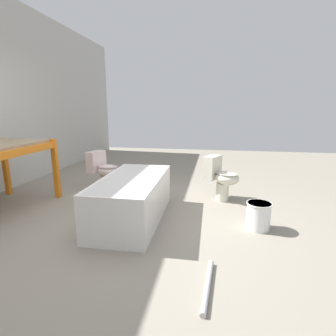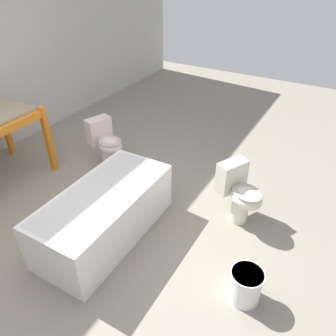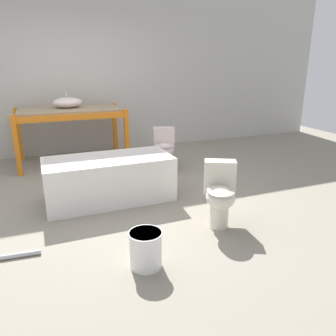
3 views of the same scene
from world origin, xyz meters
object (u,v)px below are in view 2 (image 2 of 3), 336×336
toilet_near (240,192)px  bucket_white (246,285)px  bathtub_main (105,211)px  toilet_far (106,142)px

toilet_near → bucket_white: 1.04m
bathtub_main → toilet_near: 1.43m
bathtub_main → bucket_white: bearing=-91.3°
toilet_near → bathtub_main: bearing=156.5°
toilet_far → bucket_white: 2.57m
bucket_white → toilet_near: bearing=24.0°
bathtub_main → toilet_far: 1.33m
bathtub_main → bucket_white: bathtub_main is taller
bathtub_main → toilet_far: (1.04, 0.83, 0.05)m
bathtub_main → bucket_white: size_ratio=4.84×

